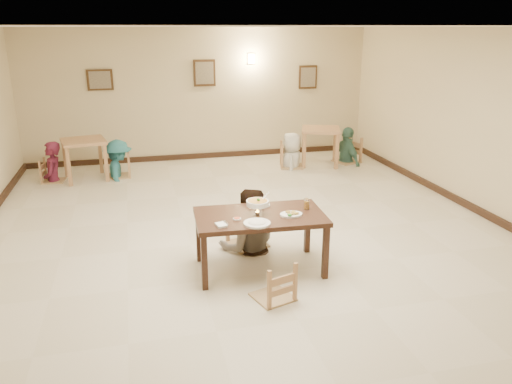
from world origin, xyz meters
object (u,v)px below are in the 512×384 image
object	(u,v)px
main_diner	(248,189)
bg_chair_ll	(51,160)
chair_far	(247,211)
bg_chair_lr	(118,154)
drink_glass	(307,204)
bg_diner_a	(49,142)
bg_chair_rl	(292,144)
bg_diner_d	(348,127)
bg_diner_c	(292,133)
curry_warmer	(258,203)
bg_chair_rr	(348,139)
bg_table_right	(321,134)
main_table	(260,220)
bg_table_left	(84,147)
chair_near	(273,263)
bg_diner_b	(116,140)

from	to	relation	value
main_diner	bg_chair_ll	world-z (taller)	main_diner
chair_far	bg_chair_lr	xyz separation A→B (m)	(-1.84, 4.03, -0.03)
drink_glass	bg_diner_a	world-z (taller)	bg_diner_a
bg_chair_rl	bg_diner_d	xyz separation A→B (m)	(1.38, 0.10, 0.29)
chair_far	bg_diner_c	size ratio (longest dim) A/B	0.66
curry_warmer	bg_chair_rr	world-z (taller)	bg_chair_rr
bg_chair_rl	bg_diner_d	distance (m)	1.41
curry_warmer	bg_chair_rl	world-z (taller)	bg_chair_rl
bg_table_right	bg_diner_a	size ratio (longest dim) A/B	0.65
bg_diner_a	bg_table_right	bearing A→B (deg)	91.23
main_table	bg_chair_lr	xyz separation A→B (m)	(-1.83, 4.81, -0.19)
bg_table_right	bg_chair_rr	xyz separation A→B (m)	(0.69, 0.04, -0.15)
main_table	bg_chair_rl	xyz separation A→B (m)	(1.93, 4.66, -0.15)
drink_glass	bg_chair_ll	world-z (taller)	drink_glass
chair_far	bg_chair_lr	world-z (taller)	chair_far
bg_chair_lr	main_diner	bearing A→B (deg)	23.79
main_diner	bg_chair_rr	xyz separation A→B (m)	(3.30, 4.09, -0.34)
bg_table_left	main_table	bearing A→B (deg)	-62.66
main_table	bg_table_left	size ratio (longest dim) A/B	1.70
curry_warmer	bg_chair_lr	bearing A→B (deg)	110.56
main_diner	bg_table_right	world-z (taller)	main_diner
chair_far	bg_diner_c	distance (m)	4.34
bg_chair_rr	bg_diner_a	world-z (taller)	bg_diner_a
chair_far	bg_table_left	size ratio (longest dim) A/B	1.06
bg_chair_rl	drink_glass	bearing A→B (deg)	177.65
chair_far	main_diner	distance (m)	0.38
chair_near	bg_chair_rl	size ratio (longest dim) A/B	0.85
main_diner	curry_warmer	size ratio (longest dim) A/B	5.58
chair_near	bg_table_right	bearing A→B (deg)	-133.48
main_table	bg_table_right	bearing A→B (deg)	64.00
bg_diner_b	main_table	bearing A→B (deg)	-162.26
main_diner	chair_near	bearing A→B (deg)	93.30
chair_near	drink_glass	world-z (taller)	chair_near
bg_table_left	bg_diner_a	world-z (taller)	bg_diner_a
bg_table_left	main_diner	bearing A→B (deg)	-58.87
main_diner	chair_far	bearing A→B (deg)	-86.08
chair_far	bg_diner_d	size ratio (longest dim) A/B	0.63
drink_glass	bg_diner_b	size ratio (longest dim) A/B	0.09
main_table	bg_chair_ll	bearing A→B (deg)	126.18
chair_near	bg_diner_d	bearing A→B (deg)	-138.83
bg_diner_c	bg_chair_rr	bearing A→B (deg)	112.76
main_diner	bg_table_right	distance (m)	4.82
bg_chair_ll	bg_diner_c	xyz separation A→B (m)	(5.05, -0.11, 0.34)
bg_diner_a	bg_diner_d	bearing A→B (deg)	91.66
bg_diner_b	bg_diner_c	distance (m)	3.76
main_diner	bg_diner_a	world-z (taller)	main_diner
chair_near	bg_chair_rl	distance (m)	5.75
bg_chair_lr	bg_table_left	bearing A→B (deg)	-87.94
main_table	bg_diner_d	xyz separation A→B (m)	(3.31, 4.76, 0.15)
main_table	chair_near	world-z (taller)	chair_near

